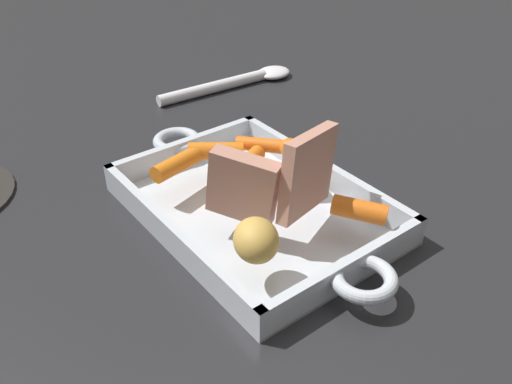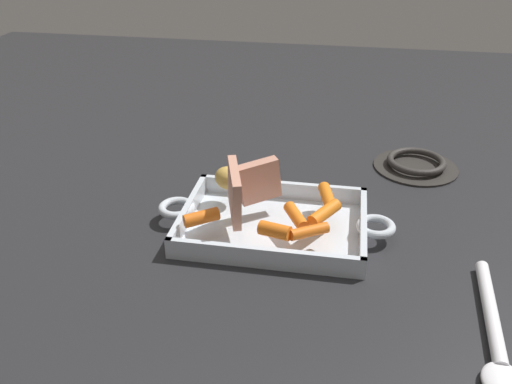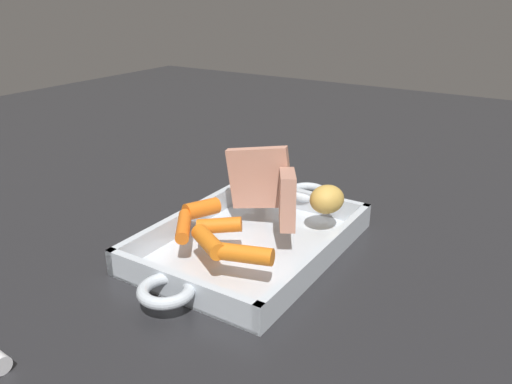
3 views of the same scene
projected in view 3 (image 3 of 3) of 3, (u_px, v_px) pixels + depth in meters
name	position (u px, v px, depth m)	size (l,w,h in m)	color
ground_plane	(251.00, 248.00, 0.66)	(2.40, 2.40, 0.00)	#232326
roasting_dish	(251.00, 241.00, 0.66)	(0.38, 0.21, 0.03)	silver
roast_slice_outer	(287.00, 199.00, 0.64)	(0.02, 0.07, 0.07)	tan
roast_slice_thick	(260.00, 178.00, 0.69)	(0.01, 0.08, 0.08)	tan
baby_carrot_northeast	(260.00, 185.00, 0.75)	(0.02, 0.02, 0.05)	orange
baby_carrot_northwest	(202.00, 209.00, 0.67)	(0.02, 0.02, 0.05)	orange
baby_carrot_short	(244.00, 254.00, 0.56)	(0.02, 0.02, 0.06)	orange
baby_carrot_center_left	(184.00, 226.00, 0.62)	(0.02, 0.02, 0.06)	orange
baby_carrot_southwest	(208.00, 242.00, 0.58)	(0.02, 0.02, 0.06)	orange
baby_carrot_southeast	(219.00, 225.00, 0.62)	(0.02, 0.02, 0.05)	orange
potato_corner	(327.00, 199.00, 0.68)	(0.04, 0.05, 0.04)	gold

